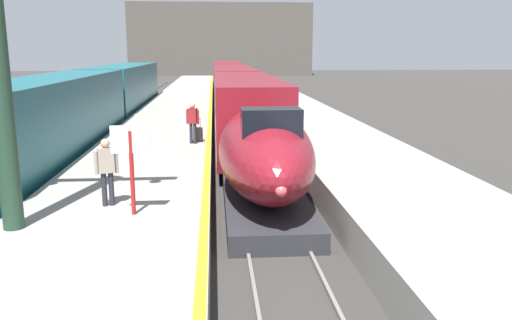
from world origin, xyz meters
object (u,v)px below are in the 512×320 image
passenger_mid_platform (107,167)px  departure_info_board (131,152)px  passenger_near_edge (193,120)px  rolling_suitcase (198,134)px  highspeed_train_main (234,90)px  regional_train_adjacent (99,99)px

passenger_mid_platform → departure_info_board: bearing=-46.6°
passenger_mid_platform → passenger_near_edge: bearing=78.6°
passenger_near_edge → departure_info_board: size_ratio=0.80×
passenger_mid_platform → departure_info_board: departure_info_board is taller
passenger_near_edge → rolling_suitcase: 0.87m
highspeed_train_main → regional_train_adjacent: regional_train_adjacent is taller
passenger_near_edge → passenger_mid_platform: (-1.77, -8.76, 0.00)m
highspeed_train_main → departure_info_board: highspeed_train_main is taller
highspeed_train_main → passenger_mid_platform: highspeed_train_main is taller
regional_train_adjacent → rolling_suitcase: regional_train_adjacent is taller
passenger_near_edge → departure_info_board: bearing=-96.2°
rolling_suitcase → passenger_mid_platform: bearing=-102.0°
highspeed_train_main → rolling_suitcase: (-2.21, -17.66, -0.59)m
departure_info_board → highspeed_train_main: bearing=82.9°
regional_train_adjacent → passenger_mid_platform: 18.16m
highspeed_train_main → passenger_mid_platform: bearing=-98.8°
passenger_mid_platform → regional_train_adjacent: bearing=102.5°
passenger_near_edge → rolling_suitcase: (0.19, 0.50, -0.69)m
regional_train_adjacent → highspeed_train_main: bearing=48.6°
regional_train_adjacent → departure_info_board: bearing=-75.9°
highspeed_train_main → passenger_mid_platform: size_ratio=34.26×
regional_train_adjacent → passenger_near_edge: (5.70, -8.96, -0.09)m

